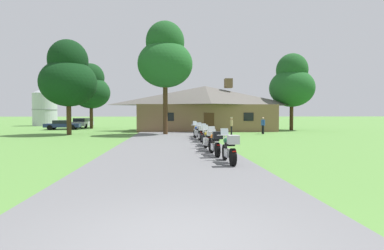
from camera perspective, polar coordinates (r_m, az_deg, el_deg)
name	(u,v)px	position (r m, az deg, el deg)	size (l,w,h in m)	color
ground_plane	(170,138)	(24.39, -4.15, -2.53)	(500.00, 500.00, 0.00)	#56893D
asphalt_driveway	(170,140)	(22.40, -4.14, -2.86)	(6.40, 80.00, 0.06)	slate
motorcycle_green_nearest_to_camera	(229,149)	(11.61, 7.10, -4.49)	(0.66, 2.08, 1.30)	black
motorcycle_orange_second_in_row	(215,143)	(13.77, 4.39, -3.46)	(0.66, 2.08, 1.30)	black
motorcycle_yellow_third_in_row	(209,140)	(15.74, 3.25, -2.81)	(0.81, 2.08, 1.30)	black
motorcycle_white_fourth_in_row	(207,136)	(18.08, 2.78, -2.18)	(0.80, 2.08, 1.30)	black
motorcycle_black_fifth_in_row	(201,133)	(20.74, 1.66, -1.61)	(0.66, 2.08, 1.30)	black
motorcycle_blue_sixth_in_row	(198,132)	(22.86, 1.18, -1.30)	(0.93, 2.08, 1.30)	black
motorcycle_yellow_farthest_in_row	(197,130)	(25.12, 1.02, -1.00)	(0.89, 2.08, 1.30)	black
stone_lodge	(205,108)	(36.15, 2.52, 3.30)	(16.48, 7.45, 6.22)	brown
bystander_blue_shirt_near_lodge	(263,125)	(30.40, 13.29, 0.08)	(0.32, 0.53, 1.67)	black
bystander_tan_shirt_beside_signpost	(231,125)	(28.32, 7.47, 0.01)	(0.32, 0.53, 1.69)	black
tree_left_near	(68,76)	(31.06, -22.36, 8.51)	(5.24, 5.24, 8.97)	#422D19
tree_right_of_lodge	(292,83)	(39.29, 18.37, 7.60)	(5.45, 5.45, 9.40)	#422D19
tree_left_far	(91,88)	(43.27, -18.57, 6.63)	(5.07, 5.07, 8.82)	#422D19
tree_by_lodge_front	(165,58)	(29.11, -5.10, 12.55)	(5.16, 5.16, 10.66)	#422D19
metal_silo_distant	(45,107)	(57.11, -26.08, 3.13)	(4.01, 4.01, 6.48)	#B2B7BC
parked_silver_suv_far_left	(83,122)	(45.86, -19.97, 0.45)	(2.02, 4.66, 1.40)	#ADAFB7
parked_navy_sedan_far_left	(63,125)	(41.20, -23.29, 0.06)	(4.35, 2.21, 1.20)	navy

